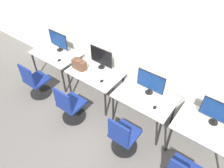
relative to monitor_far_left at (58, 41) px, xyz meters
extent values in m
plane|color=slate|center=(1.77, -0.50, -0.97)|extent=(20.00, 20.00, 0.00)
cube|color=silver|center=(1.77, 0.34, 0.43)|extent=(12.00, 0.05, 2.80)
cube|color=silver|center=(0.00, -0.14, -0.27)|extent=(1.09, 0.71, 0.02)
cylinder|color=black|center=(-0.49, -0.45, -0.63)|extent=(0.04, 0.04, 0.69)
cylinder|color=black|center=(0.49, -0.45, -0.63)|extent=(0.04, 0.04, 0.69)
cylinder|color=black|center=(-0.49, 0.16, -0.63)|extent=(0.04, 0.04, 0.69)
cylinder|color=black|center=(0.49, 0.16, -0.63)|extent=(0.04, 0.04, 0.69)
cylinder|color=black|center=(0.00, 0.00, -0.25)|extent=(0.15, 0.15, 0.01)
cylinder|color=black|center=(0.00, 0.00, -0.20)|extent=(0.04, 0.04, 0.09)
cube|color=black|center=(0.00, 0.00, 0.02)|extent=(0.54, 0.01, 0.37)
cube|color=navy|center=(0.00, -0.01, 0.02)|extent=(0.51, 0.01, 0.35)
cube|color=silver|center=(0.00, -0.28, -0.24)|extent=(0.42, 0.15, 0.02)
ellipsoid|color=black|center=(0.29, -0.30, -0.24)|extent=(0.06, 0.09, 0.03)
cylinder|color=black|center=(0.07, -0.81, -0.96)|extent=(0.48, 0.48, 0.03)
cylinder|color=black|center=(0.07, -0.81, -0.76)|extent=(0.04, 0.04, 0.35)
cube|color=navy|center=(0.07, -0.81, -0.56)|extent=(0.44, 0.44, 0.05)
cube|color=navy|center=(0.07, -1.01, -0.32)|extent=(0.40, 0.04, 0.44)
cube|color=silver|center=(1.18, -0.14, -0.27)|extent=(1.09, 0.71, 0.02)
cylinder|color=black|center=(0.68, -0.45, -0.63)|extent=(0.04, 0.04, 0.69)
cylinder|color=black|center=(1.67, -0.45, -0.63)|extent=(0.04, 0.04, 0.69)
cylinder|color=black|center=(0.68, 0.16, -0.63)|extent=(0.04, 0.04, 0.69)
cylinder|color=black|center=(1.67, 0.16, -0.63)|extent=(0.04, 0.04, 0.69)
cylinder|color=black|center=(1.18, 0.07, -0.25)|extent=(0.15, 0.15, 0.01)
cylinder|color=black|center=(1.18, 0.07, -0.20)|extent=(0.04, 0.04, 0.09)
cube|color=black|center=(1.18, 0.07, 0.02)|extent=(0.54, 0.01, 0.37)
cube|color=black|center=(1.18, 0.06, 0.02)|extent=(0.51, 0.01, 0.35)
cube|color=silver|center=(1.18, -0.31, -0.24)|extent=(0.42, 0.15, 0.02)
ellipsoid|color=black|center=(1.47, -0.29, -0.24)|extent=(0.06, 0.09, 0.03)
cylinder|color=black|center=(1.17, -0.86, -0.96)|extent=(0.48, 0.48, 0.03)
cylinder|color=black|center=(1.17, -0.86, -0.76)|extent=(0.04, 0.04, 0.35)
cube|color=navy|center=(1.17, -0.86, -0.56)|extent=(0.44, 0.44, 0.05)
cube|color=navy|center=(1.17, -1.07, -0.32)|extent=(0.40, 0.04, 0.44)
cube|color=silver|center=(2.35, -0.14, -0.27)|extent=(1.09, 0.71, 0.02)
cylinder|color=black|center=(1.86, -0.45, -0.63)|extent=(0.04, 0.04, 0.69)
cylinder|color=black|center=(2.85, -0.45, -0.63)|extent=(0.04, 0.04, 0.69)
cylinder|color=black|center=(1.86, 0.16, -0.63)|extent=(0.04, 0.04, 0.69)
cylinder|color=black|center=(2.85, 0.16, -0.63)|extent=(0.04, 0.04, 0.69)
cylinder|color=black|center=(2.35, 0.00, -0.25)|extent=(0.15, 0.15, 0.01)
cylinder|color=black|center=(2.35, 0.00, -0.20)|extent=(0.04, 0.04, 0.09)
cube|color=black|center=(2.35, 0.00, 0.02)|extent=(0.54, 0.01, 0.37)
cube|color=navy|center=(2.35, 0.00, 0.02)|extent=(0.51, 0.01, 0.35)
cube|color=silver|center=(2.35, -0.27, -0.24)|extent=(0.42, 0.15, 0.02)
ellipsoid|color=black|center=(2.62, -0.28, -0.24)|extent=(0.06, 0.09, 0.03)
cylinder|color=black|center=(2.39, -0.83, -0.96)|extent=(0.48, 0.48, 0.03)
cylinder|color=black|center=(2.39, -0.83, -0.76)|extent=(0.04, 0.04, 0.35)
cube|color=navy|center=(2.39, -0.83, -0.56)|extent=(0.44, 0.44, 0.05)
cube|color=navy|center=(2.39, -1.03, -0.32)|extent=(0.40, 0.04, 0.44)
cube|color=silver|center=(3.53, -0.14, -0.27)|extent=(1.09, 0.71, 0.02)
cylinder|color=black|center=(3.04, -0.45, -0.63)|extent=(0.04, 0.04, 0.69)
cylinder|color=black|center=(3.04, 0.16, -0.63)|extent=(0.04, 0.04, 0.69)
cylinder|color=black|center=(3.53, 0.01, -0.25)|extent=(0.15, 0.15, 0.01)
cylinder|color=black|center=(3.53, 0.01, -0.20)|extent=(0.04, 0.04, 0.09)
cube|color=black|center=(3.53, 0.01, 0.02)|extent=(0.54, 0.01, 0.37)
cube|color=navy|center=(3.53, 0.01, 0.02)|extent=(0.51, 0.01, 0.35)
cube|color=silver|center=(3.53, -0.23, -0.24)|extent=(0.42, 0.15, 0.02)
cube|color=brown|center=(0.85, -0.25, -0.14)|extent=(0.30, 0.14, 0.22)
torus|color=brown|center=(0.85, -0.25, -0.01)|extent=(0.18, 0.18, 0.01)
camera|label=1|loc=(3.51, -2.72, 2.59)|focal=35.00mm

